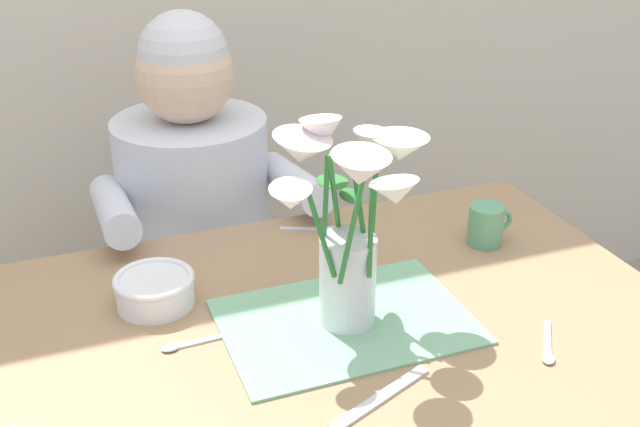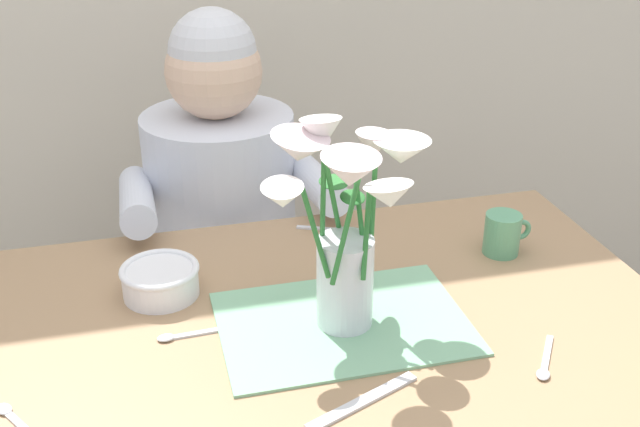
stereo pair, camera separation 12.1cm
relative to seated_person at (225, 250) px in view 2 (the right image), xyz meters
The scene contains 11 objects.
dining_table 0.63m from the seated_person, 82.83° to the right, with size 1.20×0.80×0.74m.
seated_person is the anchor object (origin of this frame).
striped_placemat 0.65m from the seated_person, 79.41° to the right, with size 0.40×0.28×0.01m, color #7AB289.
flower_vase 0.73m from the seated_person, 79.28° to the right, with size 0.29×0.24×0.34m.
ceramic_bowl 0.52m from the seated_person, 109.94° to the right, with size 0.14×0.14×0.06m.
dinner_knife 0.83m from the seated_person, 83.69° to the right, with size 0.19×0.02×0.01m, color silver.
tea_cup 0.69m from the seated_person, 44.23° to the right, with size 0.09×0.07×0.08m.
spoon_0 0.84m from the seated_person, 117.76° to the right, with size 0.08×0.11×0.01m.
spoon_2 0.39m from the seated_person, 57.08° to the right, with size 0.12×0.06×0.01m.
spoon_3 0.90m from the seated_person, 64.66° to the right, with size 0.08×0.11×0.01m.
spoon_4 0.63m from the seated_person, 103.49° to the right, with size 0.12×0.02×0.01m.
Camera 2 is at (-0.26, -1.00, 1.45)m, focal length 43.25 mm.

